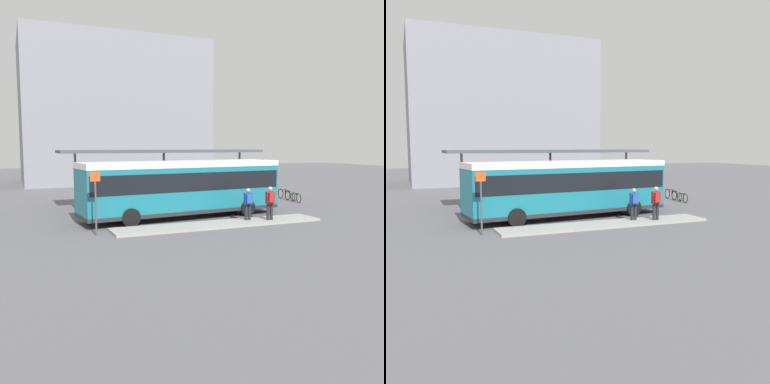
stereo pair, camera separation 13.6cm
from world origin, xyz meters
The scene contains 12 objects.
ground_plane centered at (0.00, 0.00, 0.00)m, with size 120.00×120.00×0.00m, color #5B5B60.
curb_island centered at (0.87, -2.89, 0.06)m, with size 10.93×1.80×0.12m.
city_bus centered at (0.01, 0.00, 1.82)m, with size 11.42×3.63×3.11m.
pedestrian_waiting centered at (3.64, -3.09, 1.11)m, with size 0.46×0.49×1.73m.
pedestrian_companion centered at (2.58, -2.66, 1.06)m, with size 0.43×0.47×1.64m.
bicycle_green centered at (9.77, 2.96, 0.34)m, with size 0.48×1.54×0.67m.
bicycle_yellow centered at (9.99, 3.81, 0.33)m, with size 0.48×1.52×0.66m.
bicycle_black centered at (9.99, 4.66, 0.38)m, with size 0.48×1.74×0.75m.
station_shelter centered at (0.81, 5.38, 3.52)m, with size 13.59×2.92×3.68m.
potted_planter_near_shelter centered at (3.45, 3.05, 0.77)m, with size 0.97×0.97×1.48m.
platform_sign centered at (-5.27, -2.89, 1.56)m, with size 0.44×0.08×2.80m.
station_building centered at (2.05, 25.86, 7.54)m, with size 19.10×11.62×15.09m.
Camera 2 is at (-8.55, -21.67, 3.94)m, focal length 40.00 mm.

